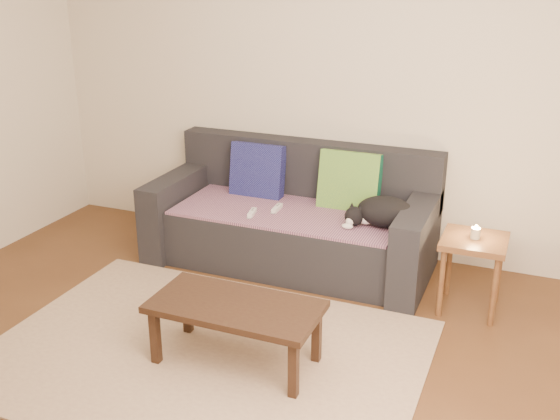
{
  "coord_description": "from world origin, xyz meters",
  "views": [
    {
      "loc": [
        1.66,
        -2.72,
        2.15
      ],
      "look_at": [
        0.05,
        1.2,
        0.55
      ],
      "focal_mm": 42.0,
      "sensor_mm": 36.0,
      "label": 1
    }
  ],
  "objects": [
    {
      "name": "rug",
      "position": [
        0.0,
        0.15,
        0.01
      ],
      "size": [
        2.5,
        1.8,
        0.01
      ],
      "primitive_type": "cube",
      "color": "tan",
      "rests_on": "ground"
    },
    {
      "name": "back_wall",
      "position": [
        0.0,
        2.0,
        1.3
      ],
      "size": [
        4.5,
        0.04,
        2.6
      ],
      "primitive_type": "cube",
      "color": "beige",
      "rests_on": "ground"
    },
    {
      "name": "cushion_navy",
      "position": [
        -0.36,
        1.74,
        0.63
      ],
      "size": [
        0.43,
        0.18,
        0.44
      ],
      "primitive_type": "cube",
      "rotation": [
        -0.17,
        0.0,
        0.0
      ],
      "color": "#111045",
      "rests_on": "throw_blanket"
    },
    {
      "name": "cat",
      "position": [
        0.71,
        1.45,
        0.54
      ],
      "size": [
        0.5,
        0.37,
        0.21
      ],
      "rotation": [
        0.0,
        0.0,
        -0.19
      ],
      "color": "black",
      "rests_on": "throw_blanket"
    },
    {
      "name": "cushion_green",
      "position": [
        0.39,
        1.74,
        0.63
      ],
      "size": [
        0.46,
        0.2,
        0.47
      ],
      "primitive_type": "cube",
      "rotation": [
        -0.2,
        0.0,
        0.0
      ],
      "color": "#0C523C",
      "rests_on": "throw_blanket"
    },
    {
      "name": "coffee_table",
      "position": [
        0.21,
        0.15,
        0.33
      ],
      "size": [
        0.95,
        0.48,
        0.38
      ],
      "color": "black",
      "rests_on": "rug"
    },
    {
      "name": "side_table",
      "position": [
        1.35,
        1.3,
        0.42
      ],
      "size": [
        0.41,
        0.41,
        0.51
      ],
      "color": "brown",
      "rests_on": "ground"
    },
    {
      "name": "wii_remote_a",
      "position": [
        -0.21,
        1.3,
        0.46
      ],
      "size": [
        0.06,
        0.15,
        0.03
      ],
      "primitive_type": "cube",
      "rotation": [
        0.0,
        0.0,
        1.75
      ],
      "color": "white",
      "rests_on": "throw_blanket"
    },
    {
      "name": "ground",
      "position": [
        0.0,
        0.0,
        0.0
      ],
      "size": [
        4.5,
        4.5,
        0.0
      ],
      "primitive_type": "plane",
      "color": "brown",
      "rests_on": "ground"
    },
    {
      "name": "throw_blanket",
      "position": [
        0.0,
        1.48,
        0.43
      ],
      "size": [
        1.66,
        0.74,
        0.02
      ],
      "primitive_type": "cube",
      "color": "#48294C",
      "rests_on": "sofa"
    },
    {
      "name": "wii_remote_b",
      "position": [
        -0.08,
        1.46,
        0.46
      ],
      "size": [
        0.04,
        0.15,
        0.03
      ],
      "primitive_type": "cube",
      "rotation": [
        0.0,
        0.0,
        1.61
      ],
      "color": "white",
      "rests_on": "throw_blanket"
    },
    {
      "name": "sofa",
      "position": [
        0.0,
        1.57,
        0.31
      ],
      "size": [
        2.1,
        0.94,
        0.87
      ],
      "color": "#232328",
      "rests_on": "ground"
    },
    {
      "name": "candle",
      "position": [
        1.35,
        1.3,
        0.55
      ],
      "size": [
        0.06,
        0.06,
        0.09
      ],
      "color": "beige",
      "rests_on": "side_table"
    }
  ]
}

